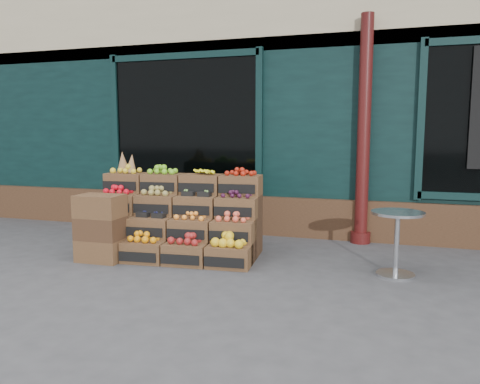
% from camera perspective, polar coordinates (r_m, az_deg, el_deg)
% --- Properties ---
extents(ground, '(60.00, 60.00, 0.00)m').
position_cam_1_polar(ground, '(5.27, -0.22, -10.23)').
color(ground, '#3D3D40').
rests_on(ground, ground).
extents(shop_facade, '(12.00, 6.24, 4.80)m').
position_cam_1_polar(shop_facade, '(10.05, 8.90, 11.84)').
color(shop_facade, black).
rests_on(shop_facade, ground).
extents(crate_display, '(2.21, 1.22, 1.33)m').
position_cam_1_polar(crate_display, '(6.16, -7.72, -3.78)').
color(crate_display, brown).
rests_on(crate_display, ground).
extents(spare_crates, '(0.56, 0.39, 0.82)m').
position_cam_1_polar(spare_crates, '(6.04, -16.62, -4.22)').
color(spare_crates, brown).
rests_on(spare_crates, ground).
extents(bistro_table, '(0.58, 0.58, 0.73)m').
position_cam_1_polar(bistro_table, '(5.45, 18.59, -5.11)').
color(bistro_table, silver).
rests_on(bistro_table, ground).
extents(shopkeeper, '(0.83, 0.66, 2.00)m').
position_cam_1_polar(shopkeeper, '(8.43, -7.93, 3.25)').
color(shopkeeper, '#17511C').
rests_on(shopkeeper, ground).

